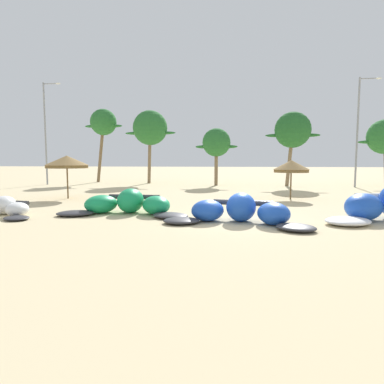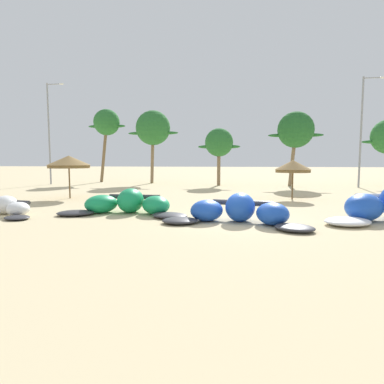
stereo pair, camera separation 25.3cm
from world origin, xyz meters
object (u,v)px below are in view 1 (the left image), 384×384
kite_left_of_center (240,212)px  beach_umbrella_near_van (67,162)px  palm_leftmost (103,123)px  palm_left_of_gap (216,143)px  kite_left (128,204)px  palm_center_left (293,130)px  beach_umbrella_middle (291,166)px  palm_left (150,128)px  lamppost_west_center (359,127)px  lamppost_west (46,129)px

kite_left_of_center → beach_umbrella_near_van: 14.00m
palm_leftmost → palm_left_of_gap: (13.85, -3.38, -2.65)m
kite_left → kite_left_of_center: size_ratio=1.06×
kite_left_of_center → palm_leftmost: (-16.28, 24.49, 6.64)m
palm_center_left → kite_left_of_center: bearing=-104.1°
beach_umbrella_middle → palm_left_of_gap: (-5.90, 11.77, 2.23)m
palm_left → lamppost_west_center: lamppost_west_center is taller
kite_left → palm_left: size_ratio=0.80×
beach_umbrella_near_van → lamppost_west: (-9.09, 12.49, 3.54)m
kite_left_of_center → palm_left_of_gap: 21.61m
kite_left → lamppost_west_center: (16.89, 18.91, 5.41)m
lamppost_west → beach_umbrella_near_van: bearing=-54.0°
kite_left_of_center → palm_left_of_gap: bearing=96.6°
palm_left_of_gap → lamppost_west: (-18.39, -1.25, 1.61)m
lamppost_west_center → palm_leftmost: bearing=171.9°
palm_leftmost → beach_umbrella_middle: bearing=-37.5°
beach_umbrella_middle → palm_center_left: bearing=81.2°
lamppost_west → beach_umbrella_middle: bearing=-23.4°
kite_left → kite_left_of_center: kite_left_of_center is taller
beach_umbrella_near_van → palm_leftmost: size_ratio=0.34×
kite_left → palm_left_of_gap: bearing=81.3°
palm_left_of_gap → lamppost_west: lamppost_west is taller
beach_umbrella_near_van → beach_umbrella_middle: size_ratio=1.12×
palm_center_left → kite_left: bearing=-118.8°
kite_left_of_center → palm_leftmost: size_ratio=0.72×
palm_left_of_gap → lamppost_west_center: lamppost_west_center is taller
beach_umbrella_middle → lamppost_west_center: bearing=54.5°
palm_leftmost → palm_left_of_gap: 14.50m
palm_left → palm_left_of_gap: size_ratio=1.39×
kite_left → kite_left_of_center: bearing=-16.8°
palm_leftmost → lamppost_west: 6.57m
palm_left → palm_left_of_gap: 8.31m
kite_left → kite_left_of_center: (5.42, -1.64, 0.01)m
beach_umbrella_middle → lamppost_west_center: lamppost_west_center is taller
kite_left_of_center → lamppost_west_center: lamppost_west_center is taller
palm_left → lamppost_west: 11.20m
palm_left_of_gap → palm_center_left: bearing=0.7°
beach_umbrella_middle → lamppost_west_center: 14.25m
lamppost_west_center → kite_left_of_center: bearing=-119.2°
kite_left → palm_center_left: bearing=61.2°
palm_left → palm_left_of_gap: bearing=-16.5°
palm_leftmost → palm_left: (6.08, -1.08, -0.80)m
beach_umbrella_middle → beach_umbrella_near_van: bearing=-172.6°
kite_left_of_center → palm_left_of_gap: palm_left_of_gap is taller
palm_left → lamppost_west_center: 21.86m
palm_center_left → beach_umbrella_near_van: bearing=-140.9°
beach_umbrella_near_van → palm_center_left: (17.04, 13.83, 3.15)m
kite_left → beach_umbrella_middle: (8.89, 7.69, 1.76)m
kite_left → palm_leftmost: palm_leftmost is taller
beach_umbrella_middle → lamppost_west: lamppost_west is taller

